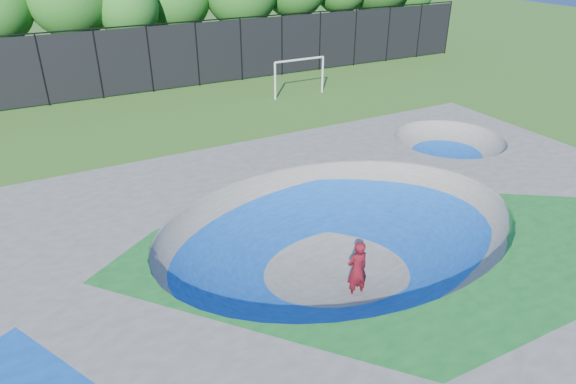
% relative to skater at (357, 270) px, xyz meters
% --- Properties ---
extents(ground, '(120.00, 120.00, 0.00)m').
position_rel_skater_xyz_m(ground, '(0.43, 1.47, -0.86)').
color(ground, '#2E5D1A').
rests_on(ground, ground).
extents(skate_deck, '(22.00, 14.00, 1.50)m').
position_rel_skater_xyz_m(skate_deck, '(0.43, 1.47, -0.11)').
color(skate_deck, gray).
rests_on(skate_deck, ground).
extents(skater, '(0.63, 0.42, 1.72)m').
position_rel_skater_xyz_m(skater, '(0.00, 0.00, 0.00)').
color(skater, '#AE0D1C').
rests_on(skater, ground).
extents(skateboard, '(0.79, 0.24, 0.05)m').
position_rel_skater_xyz_m(skateboard, '(0.00, 0.00, -0.83)').
color(skateboard, black).
rests_on(skateboard, ground).
extents(soccer_goal, '(3.37, 0.12, 2.22)m').
position_rel_skater_xyz_m(soccer_goal, '(8.01, 17.48, 0.69)').
color(soccer_goal, silver).
rests_on(soccer_goal, ground).
extents(fence, '(48.09, 0.09, 4.04)m').
position_rel_skater_xyz_m(fence, '(0.43, 22.47, 1.24)').
color(fence, black).
rests_on(fence, ground).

